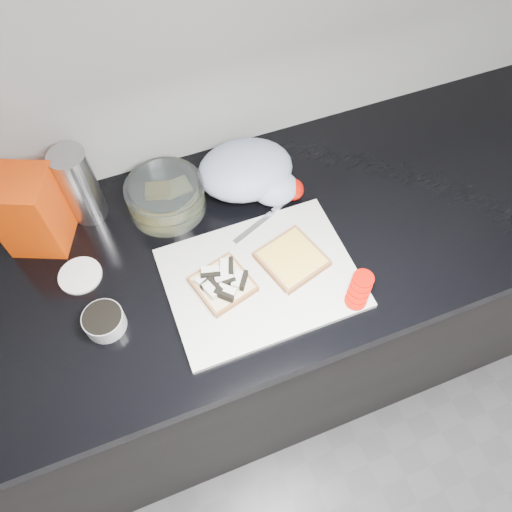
{
  "coord_description": "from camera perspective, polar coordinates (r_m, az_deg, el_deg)",
  "views": [
    {
      "loc": [
        -0.08,
        0.6,
        1.84
      ],
      "look_at": [
        0.12,
        1.12,
        0.95
      ],
      "focal_mm": 35.0,
      "sensor_mm": 36.0,
      "label": 1
    }
  ],
  "objects": [
    {
      "name": "cutting_board",
      "position": [
        1.07,
        0.58,
        -2.52
      ],
      "size": [
        0.4,
        0.3,
        0.01
      ],
      "primitive_type": "cube",
      "color": "silver",
      "rests_on": "countertop"
    },
    {
      "name": "glass_bowl",
      "position": [
        1.18,
        -10.26,
        6.7
      ],
      "size": [
        0.18,
        0.18,
        0.08
      ],
      "rotation": [
        0.0,
        0.0,
        -0.28
      ],
      "color": "silver",
      "rests_on": "countertop"
    },
    {
      "name": "seed_tub",
      "position": [
        1.05,
        -16.98,
        -7.09
      ],
      "size": [
        0.08,
        0.08,
        0.04
      ],
      "color": "#A7ACAD",
      "rests_on": "countertop"
    },
    {
      "name": "countertop",
      "position": [
        1.13,
        -6.97,
        -0.69
      ],
      "size": [
        3.5,
        0.64,
        0.04
      ],
      "primitive_type": "cube",
      "color": "black",
      "rests_on": "base_cabinet"
    },
    {
      "name": "grocery_bag",
      "position": [
        1.19,
        -0.73,
        9.54
      ],
      "size": [
        0.24,
        0.22,
        0.1
      ],
      "rotation": [
        0.0,
        0.0,
        -0.08
      ],
      "color": "#A6AFCD",
      "rests_on": "countertop"
    },
    {
      "name": "bread_right",
      "position": [
        1.08,
        4.13,
        -0.35
      ],
      "size": [
        0.16,
        0.16,
        0.02
      ],
      "rotation": [
        0.0,
        0.0,
        0.28
      ],
      "color": "beige",
      "rests_on": "cutting_board"
    },
    {
      "name": "base_cabinet",
      "position": [
        1.53,
        -5.22,
        -9.52
      ],
      "size": [
        3.5,
        0.6,
        0.86
      ],
      "primitive_type": "cube",
      "color": "black",
      "rests_on": "ground"
    },
    {
      "name": "bread_bag",
      "position": [
        1.16,
        -24.38,
        4.67
      ],
      "size": [
        0.16,
        0.15,
        0.19
      ],
      "primitive_type": "cube",
      "rotation": [
        0.0,
        0.0,
        -0.41
      ],
      "color": "red",
      "rests_on": "countertop"
    },
    {
      "name": "tomato_slices",
      "position": [
        1.06,
        11.74,
        -3.76
      ],
      "size": [
        0.09,
        0.09,
        0.02
      ],
      "rotation": [
        0.0,
        0.0,
        0.33
      ],
      "color": "#B70E04",
      "rests_on": "cutting_board"
    },
    {
      "name": "tub_lid",
      "position": [
        1.14,
        -19.45,
        -2.11
      ],
      "size": [
        0.11,
        0.11,
        0.01
      ],
      "primitive_type": "cylinder",
      "rotation": [
        0.0,
        0.0,
        0.23
      ],
      "color": "white",
      "rests_on": "countertop"
    },
    {
      "name": "bread_left",
      "position": [
        1.05,
        -3.87,
        -3.1
      ],
      "size": [
        0.14,
        0.14,
        0.04
      ],
      "rotation": [
        0.0,
        0.0,
        0.27
      ],
      "color": "beige",
      "rests_on": "cutting_board"
    },
    {
      "name": "steel_canister",
      "position": [
        1.17,
        -19.54,
        7.56
      ],
      "size": [
        0.08,
        0.08,
        0.19
      ],
      "primitive_type": "cylinder",
      "color": "#ADADB1",
      "rests_on": "countertop"
    },
    {
      "name": "whole_tomatoes",
      "position": [
        1.18,
        2.9,
        7.37
      ],
      "size": [
        0.11,
        0.06,
        0.05
      ],
      "rotation": [
        0.0,
        0.0,
        0.16
      ],
      "color": "#B70E04",
      "rests_on": "countertop"
    },
    {
      "name": "knife",
      "position": [
        1.16,
        1.57,
        4.76
      ],
      "size": [
        0.17,
        0.08,
        0.01
      ],
      "rotation": [
        0.0,
        0.0,
        0.4
      ],
      "color": "#BCBCC1",
      "rests_on": "cutting_board"
    }
  ]
}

